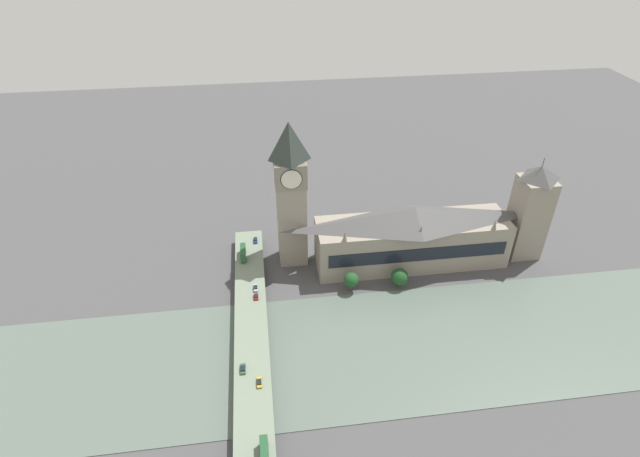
{
  "coord_description": "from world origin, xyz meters",
  "views": [
    {
      "loc": [
        -170.15,
        60.48,
        149.27
      ],
      "look_at": [
        18.39,
        35.14,
        20.46
      ],
      "focal_mm": 28.0,
      "sensor_mm": 36.0,
      "label": 1
    }
  ],
  "objects_px": {
    "parliament_hall": "(412,236)",
    "clock_tower": "(291,191)",
    "car_southbound_lead": "(255,240)",
    "car_northbound_mid": "(259,382)",
    "double_decker_bus_lead": "(264,454)",
    "car_southbound_mid": "(243,369)",
    "car_northbound_lead": "(256,296)",
    "road_bridge": "(252,353)",
    "victoria_tower": "(530,212)",
    "car_northbound_tail": "(256,288)",
    "double_decker_bus_mid": "(243,253)"
  },
  "relations": [
    {
      "from": "parliament_hall",
      "to": "clock_tower",
      "type": "bearing_deg",
      "value": 79.69
    },
    {
      "from": "parliament_hall",
      "to": "car_southbound_lead",
      "type": "bearing_deg",
      "value": 75.58
    },
    {
      "from": "car_northbound_mid",
      "to": "parliament_hall",
      "type": "bearing_deg",
      "value": -47.56
    },
    {
      "from": "double_decker_bus_lead",
      "to": "car_southbound_mid",
      "type": "relative_size",
      "value": 2.26
    },
    {
      "from": "car_northbound_lead",
      "to": "double_decker_bus_lead",
      "type": "bearing_deg",
      "value": -179.53
    },
    {
      "from": "road_bridge",
      "to": "car_northbound_mid",
      "type": "height_order",
      "value": "car_northbound_mid"
    },
    {
      "from": "clock_tower",
      "to": "double_decker_bus_lead",
      "type": "xyz_separation_m",
      "value": [
        -106.71,
        18.06,
        -29.33
      ]
    },
    {
      "from": "car_northbound_lead",
      "to": "car_northbound_mid",
      "type": "distance_m",
      "value": 45.14
    },
    {
      "from": "parliament_hall",
      "to": "car_northbound_mid",
      "type": "height_order",
      "value": "parliament_hall"
    },
    {
      "from": "road_bridge",
      "to": "clock_tower",
      "type": "bearing_deg",
      "value": -18.65
    },
    {
      "from": "victoria_tower",
      "to": "road_bridge",
      "type": "distance_m",
      "value": 144.49
    },
    {
      "from": "car_northbound_tail",
      "to": "double_decker_bus_mid",
      "type": "bearing_deg",
      "value": 12.15
    },
    {
      "from": "parliament_hall",
      "to": "victoria_tower",
      "type": "relative_size",
      "value": 1.74
    },
    {
      "from": "car_southbound_mid",
      "to": "clock_tower",
      "type": "bearing_deg",
      "value": -18.94
    },
    {
      "from": "car_northbound_lead",
      "to": "car_southbound_mid",
      "type": "height_order",
      "value": "car_northbound_lead"
    },
    {
      "from": "victoria_tower",
      "to": "car_southbound_lead",
      "type": "height_order",
      "value": "victoria_tower"
    },
    {
      "from": "road_bridge",
      "to": "double_decker_bus_lead",
      "type": "distance_m",
      "value": 44.27
    },
    {
      "from": "double_decker_bus_mid",
      "to": "car_northbound_mid",
      "type": "bearing_deg",
      "value": -176.16
    },
    {
      "from": "parliament_hall",
      "to": "victoria_tower",
      "type": "height_order",
      "value": "victoria_tower"
    },
    {
      "from": "car_northbound_tail",
      "to": "victoria_tower",
      "type": "bearing_deg",
      "value": -82.46
    },
    {
      "from": "double_decker_bus_lead",
      "to": "car_northbound_lead",
      "type": "distance_m",
      "value": 73.77
    },
    {
      "from": "car_northbound_lead",
      "to": "car_northbound_tail",
      "type": "bearing_deg",
      "value": -0.05
    },
    {
      "from": "car_southbound_lead",
      "to": "car_southbound_mid",
      "type": "relative_size",
      "value": 1.02
    },
    {
      "from": "clock_tower",
      "to": "car_southbound_mid",
      "type": "bearing_deg",
      "value": 161.06
    },
    {
      "from": "double_decker_bus_lead",
      "to": "car_northbound_mid",
      "type": "relative_size",
      "value": 2.27
    },
    {
      "from": "car_southbound_lead",
      "to": "car_southbound_mid",
      "type": "bearing_deg",
      "value": 175.24
    },
    {
      "from": "parliament_hall",
      "to": "car_northbound_lead",
      "type": "bearing_deg",
      "value": 107.12
    },
    {
      "from": "clock_tower",
      "to": "victoria_tower",
      "type": "relative_size",
      "value": 1.37
    },
    {
      "from": "clock_tower",
      "to": "road_bridge",
      "type": "xyz_separation_m",
      "value": [
        -62.72,
        21.17,
        -33.06
      ]
    },
    {
      "from": "parliament_hall",
      "to": "clock_tower",
      "type": "relative_size",
      "value": 1.27
    },
    {
      "from": "car_northbound_mid",
      "to": "car_northbound_lead",
      "type": "bearing_deg",
      "value": -0.15
    },
    {
      "from": "double_decker_bus_mid",
      "to": "car_southbound_mid",
      "type": "bearing_deg",
      "value": 179.44
    },
    {
      "from": "car_southbound_lead",
      "to": "car_northbound_tail",
      "type": "bearing_deg",
      "value": 178.64
    },
    {
      "from": "parliament_hall",
      "to": "double_decker_bus_lead",
      "type": "xyz_separation_m",
      "value": [
        -96.6,
        73.64,
        -6.69
      ]
    },
    {
      "from": "car_southbound_mid",
      "to": "double_decker_bus_lead",
      "type": "bearing_deg",
      "value": -169.75
    },
    {
      "from": "clock_tower",
      "to": "victoria_tower",
      "type": "height_order",
      "value": "clock_tower"
    },
    {
      "from": "car_northbound_mid",
      "to": "car_southbound_mid",
      "type": "distance_m",
      "value": 8.88
    },
    {
      "from": "double_decker_bus_mid",
      "to": "car_northbound_tail",
      "type": "distance_m",
      "value": 24.44
    },
    {
      "from": "victoria_tower",
      "to": "car_northbound_mid",
      "type": "relative_size",
      "value": 11.08
    },
    {
      "from": "car_northbound_mid",
      "to": "car_southbound_lead",
      "type": "distance_m",
      "value": 86.88
    },
    {
      "from": "victoria_tower",
      "to": "car_southbound_lead",
      "type": "distance_m",
      "value": 132.32
    },
    {
      "from": "road_bridge",
      "to": "car_southbound_lead",
      "type": "bearing_deg",
      "value": -2.7
    },
    {
      "from": "clock_tower",
      "to": "car_northbound_tail",
      "type": "bearing_deg",
      "value": 145.7
    },
    {
      "from": "road_bridge",
      "to": "car_southbound_lead",
      "type": "xyz_separation_m",
      "value": [
        71.47,
        -3.37,
        1.73
      ]
    },
    {
      "from": "parliament_hall",
      "to": "clock_tower",
      "type": "distance_m",
      "value": 60.87
    },
    {
      "from": "clock_tower",
      "to": "double_decker_bus_lead",
      "type": "height_order",
      "value": "clock_tower"
    },
    {
      "from": "victoria_tower",
      "to": "car_southbound_mid",
      "type": "bearing_deg",
      "value": 114.17
    },
    {
      "from": "car_northbound_mid",
      "to": "car_southbound_mid",
      "type": "bearing_deg",
      "value": 39.73
    },
    {
      "from": "parliament_hall",
      "to": "car_northbound_lead",
      "type": "distance_m",
      "value": 78.18
    },
    {
      "from": "parliament_hall",
      "to": "double_decker_bus_mid",
      "type": "bearing_deg",
      "value": 85.27
    }
  ]
}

